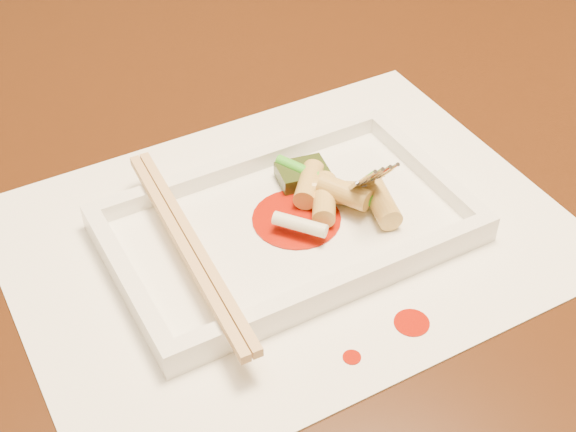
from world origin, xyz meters
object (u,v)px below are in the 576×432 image
table (338,238)px  plate_base (288,230)px  fork (361,104)px  chopstick_a (183,247)px  placemat (288,235)px

table → plate_base: size_ratio=5.38×
fork → plate_base: bearing=-165.6°
plate_base → chopstick_a: size_ratio=1.21×
table → placemat: placemat is taller
table → fork: size_ratio=10.00×
placemat → fork: size_ratio=2.86×
table → chopstick_a: size_ratio=6.52×
table → plate_base: plate_base is taller
table → plate_base: (-0.09, -0.07, 0.11)m
table → plate_base: 0.16m
table → fork: 0.19m
plate_base → fork: fork is taller
chopstick_a → fork: (0.15, 0.02, 0.06)m
table → chopstick_a: bearing=-158.4°
table → placemat: (-0.09, -0.07, 0.10)m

